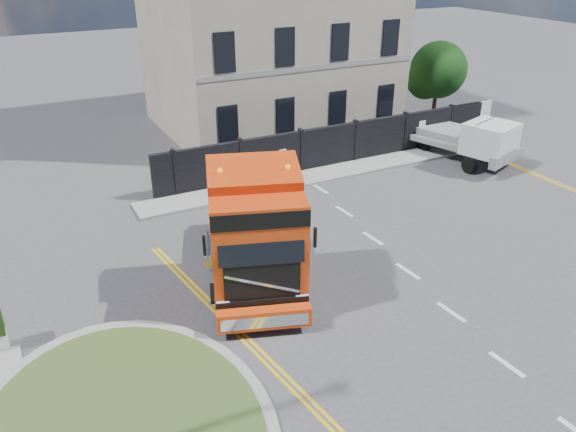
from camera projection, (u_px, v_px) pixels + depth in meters
ground at (325, 288)px, 17.66m from camera, size 120.00×120.00×0.00m
hoarding_fence at (347, 143)px, 27.07m from camera, size 18.80×0.25×2.00m
georgian_building at (268, 22)px, 30.69m from camera, size 12.30×10.30×12.80m
tree at (435, 72)px, 31.84m from camera, size 3.20×3.20×4.80m
pavement_far at (346, 170)px, 26.54m from camera, size 20.00×1.60×0.12m
truck at (255, 236)px, 16.81m from camera, size 4.68×7.41×4.17m
flatbed_pickup at (479, 141)px, 26.77m from camera, size 3.66×5.83×2.23m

